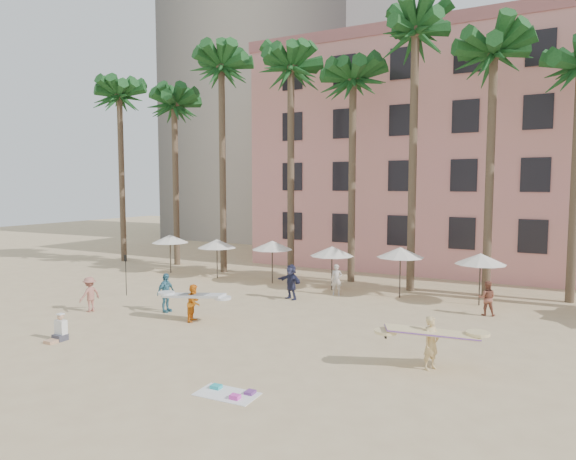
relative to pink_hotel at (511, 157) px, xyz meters
The scene contains 11 objects.
ground 28.09m from the pink_hotel, 105.07° to the right, with size 120.00×120.00×0.00m, color #D1B789.
pink_hotel is the anchor object (origin of this frame).
grey_tower 32.53m from the pink_hotel, 154.36° to the left, with size 22.00×18.00×50.00m, color #A89E8E.
palm_row 13.71m from the pink_hotel, 120.56° to the right, with size 44.40×5.40×16.30m.
umbrella_row 17.73m from the pink_hotel, 126.53° to the right, with size 22.50×2.70×2.73m.
beach_towel 29.88m from the pink_hotel, 99.43° to the right, with size 1.84×1.08×0.14m.
carrier_yellow 24.62m from the pink_hotel, 90.14° to the right, with size 3.01×1.89×1.77m.
carrier_white 25.97m from the pink_hotel, 115.29° to the right, with size 2.94×1.11×1.65m.
beachgoers 22.30m from the pink_hotel, 117.14° to the right, with size 17.51×9.80×1.86m.
paddle 27.37m from the pink_hotel, 130.63° to the right, with size 0.18×0.04×2.23m.
seated_man 31.41m from the pink_hotel, 116.21° to the right, with size 0.46×0.81×1.05m.
Camera 1 is at (10.61, -14.21, 6.06)m, focal length 32.00 mm.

